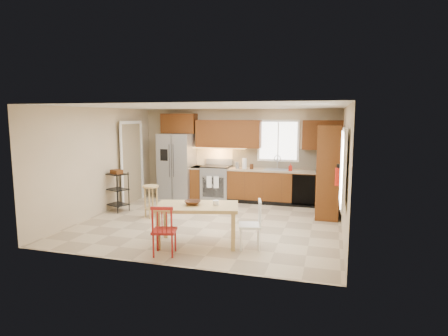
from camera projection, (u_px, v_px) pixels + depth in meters
name	position (u px, v px, depth m)	size (l,w,h in m)	color
floor	(211.00, 222.00, 8.21)	(5.50, 5.50, 0.00)	tan
ceiling	(210.00, 107.00, 7.86)	(5.50, 5.00, 0.02)	silver
wall_back	(239.00, 154.00, 10.41)	(5.50, 0.02, 2.50)	#CCB793
wall_front	(159.00, 186.00, 5.66)	(5.50, 0.02, 2.50)	#CCB793
wall_left	(100.00, 161.00, 8.79)	(0.02, 5.00, 2.50)	#CCB793
wall_right	(345.00, 171.00, 7.28)	(0.02, 5.00, 2.50)	#CCB793
refrigerator	(177.00, 166.00, 10.57)	(0.92, 0.75, 1.82)	gray
range_stove	(217.00, 183.00, 10.37)	(0.76, 0.63, 0.92)	gray
base_cabinet_narrow	(198.00, 182.00, 10.54)	(0.30, 0.60, 0.90)	#673012
base_cabinet_run	(283.00, 187.00, 9.88)	(2.92, 0.60, 0.90)	#673012
dishwasher	(304.00, 190.00, 9.45)	(0.60, 0.02, 0.78)	black
backsplash	(285.00, 158.00, 10.06)	(2.92, 0.03, 0.55)	beige
upper_over_fridge	(179.00, 123.00, 10.60)	(1.00, 0.35, 0.55)	#5E2E0F
upper_left_block	(228.00, 134.00, 10.24)	(1.80, 0.35, 0.75)	#5E2E0F
upper_right_block	(323.00, 135.00, 9.55)	(1.00, 0.35, 0.75)	#5E2E0F
window_back	(278.00, 141.00, 10.04)	(1.12, 0.04, 1.12)	white
sink	(276.00, 171.00, 9.88)	(0.62, 0.46, 0.16)	gray
undercab_glow	(218.00, 148.00, 10.35)	(1.60, 0.30, 0.01)	#FFBF66
soap_bottle	(290.00, 167.00, 9.66)	(0.09, 0.09, 0.19)	#B8190C
paper_towel	(244.00, 164.00, 10.04)	(0.12, 0.12, 0.28)	white
canister_steel	(237.00, 165.00, 10.10)	(0.11, 0.11, 0.18)	gray
canister_wood	(252.00, 167.00, 9.97)	(0.10, 0.10, 0.14)	#512A15
pantry	(328.00, 171.00, 8.54)	(0.50, 0.95, 2.10)	#673012
fire_extinguisher	(338.00, 177.00, 7.48)	(0.12, 0.12, 0.36)	#B8190C
window_right	(343.00, 168.00, 6.18)	(0.04, 1.02, 1.32)	white
doorway	(131.00, 163.00, 10.03)	(0.04, 0.95, 2.10)	#8C7A59
dining_table	(198.00, 225.00, 6.75)	(1.45, 0.82, 0.71)	tan
chair_red	(164.00, 230.00, 6.22)	(0.40, 0.40, 0.85)	maroon
chair_white	(250.00, 224.00, 6.53)	(0.40, 0.40, 0.85)	white
table_bowl	(193.00, 205.00, 6.73)	(0.29, 0.29, 0.07)	#512A15
table_jar	(216.00, 204.00, 6.70)	(0.10, 0.10, 0.12)	white
bar_stool	(151.00, 201.00, 8.54)	(0.36, 0.36, 0.74)	tan
utility_cart	(117.00, 191.00, 9.11)	(0.48, 0.38, 0.97)	black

